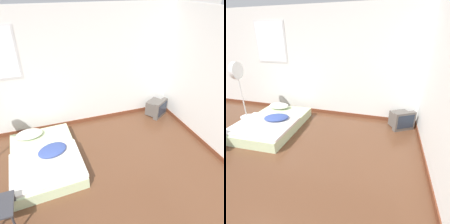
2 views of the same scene
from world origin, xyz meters
The scene contains 5 objects.
ground_plane centered at (0.00, 0.00, 0.00)m, with size 20.00×20.00×0.00m, color brown.
wall_back centered at (-0.02, 3.00, 1.29)m, with size 7.43×0.08×2.60m.
mattress_bed centered at (-0.64, 1.83, 0.13)m, with size 1.27×1.79×0.35m.
crt_tv centered at (2.16, 2.68, 0.20)m, with size 0.57×0.55×0.42m.
standing_fan centered at (-1.66, 2.14, 1.02)m, with size 0.31×0.42×1.40m.
Camera 2 is at (1.80, -1.14, 1.94)m, focal length 28.00 mm.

